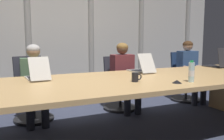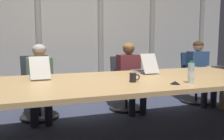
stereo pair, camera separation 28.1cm
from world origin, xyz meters
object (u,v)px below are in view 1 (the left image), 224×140
object	(u,v)px
coffee_mug_near	(135,77)
laptop_right_mid	(217,64)
person_left_mid	(35,78)
person_center	(125,72)
office_chair_left_mid	(32,96)
office_chair_center	(119,89)
water_bottle_primary	(191,72)
laptop_center	(141,68)
person_right_mid	(190,67)
office_chair_right_mid	(185,82)
conference_mic_left_side	(177,82)
laptop_left_mid	(37,75)

from	to	relation	value
coffee_mug_near	laptop_right_mid	bearing A→B (deg)	18.02
person_left_mid	person_center	world-z (taller)	person_center
office_chair_left_mid	person_left_mid	size ratio (longest dim) A/B	0.84
office_chair_center	water_bottle_primary	size ratio (longest dim) A/B	3.72
laptop_center	person_right_mid	size ratio (longest dim) A/B	0.40
office_chair_left_mid	office_chair_right_mid	world-z (taller)	office_chair_left_mid
office_chair_left_mid	office_chair_right_mid	size ratio (longest dim) A/B	1.01
office_chair_left_mid	water_bottle_primary	world-z (taller)	water_bottle_primary
office_chair_center	conference_mic_left_side	distance (m)	1.76
office_chair_left_mid	person_center	distance (m)	1.55
office_chair_left_mid	person_center	size ratio (longest dim) A/B	0.83
person_center	person_right_mid	distance (m)	1.44
person_center	coffee_mug_near	bearing A→B (deg)	-22.86
office_chair_right_mid	coffee_mug_near	xyz separation A→B (m)	(-1.99, -1.44, 0.44)
office_chair_center	person_right_mid	bearing A→B (deg)	85.59
person_center	conference_mic_left_side	world-z (taller)	person_center
office_chair_left_mid	conference_mic_left_side	world-z (taller)	office_chair_left_mid
laptop_right_mid	conference_mic_left_side	distance (m)	1.85
laptop_right_mid	water_bottle_primary	distance (m)	1.69
laptop_center	office_chair_right_mid	distance (m)	1.76
office_chair_right_mid	person_left_mid	world-z (taller)	person_left_mid
office_chair_left_mid	person_left_mid	bearing A→B (deg)	0.95
office_chair_center	office_chair_right_mid	xyz separation A→B (m)	(1.49, 0.00, 0.01)
coffee_mug_near	conference_mic_left_side	size ratio (longest dim) A/B	1.15
office_chair_left_mid	water_bottle_primary	bearing A→B (deg)	32.35
conference_mic_left_side	office_chair_center	bearing A→B (deg)	85.94
office_chair_left_mid	person_center	xyz separation A→B (m)	(1.51, -0.16, 0.31)
laptop_center	laptop_right_mid	world-z (taller)	laptop_right_mid
laptop_right_mid	coffee_mug_near	xyz separation A→B (m)	(-1.99, -0.65, -0.01)
water_bottle_primary	office_chair_right_mid	bearing A→B (deg)	50.57
laptop_center	office_chair_right_mid	world-z (taller)	laptop_center
person_left_mid	person_right_mid	size ratio (longest dim) A/B	0.97
office_chair_center	person_center	bearing A→B (deg)	10.89
person_center	office_chair_center	bearing A→B (deg)	-171.40
person_center	water_bottle_primary	world-z (taller)	person_center
laptop_center	office_chair_center	world-z (taller)	laptop_center
laptop_left_mid	person_right_mid	distance (m)	3.04
laptop_center	conference_mic_left_side	size ratio (longest dim) A/B	4.34
laptop_right_mid	person_left_mid	distance (m)	3.02
office_chair_right_mid	office_chair_left_mid	bearing A→B (deg)	-83.49
laptop_right_mid	water_bottle_primary	xyz separation A→B (m)	(-1.41, -0.92, 0.05)
laptop_center	person_left_mid	world-z (taller)	person_left_mid
laptop_center	person_right_mid	xyz separation A→B (m)	(1.49, 0.62, -0.12)
laptop_left_mid	office_chair_left_mid	xyz separation A→B (m)	(0.02, 0.80, -0.44)
laptop_left_mid	office_chair_right_mid	world-z (taller)	laptop_left_mid
laptop_center	person_right_mid	distance (m)	1.61
office_chair_left_mid	water_bottle_primary	xyz separation A→B (m)	(1.56, -1.72, 0.50)
person_center	laptop_right_mid	bearing A→B (deg)	65.97
laptop_left_mid	person_right_mid	xyz separation A→B (m)	(2.97, 0.64, -0.12)
laptop_left_mid	office_chair_right_mid	xyz separation A→B (m)	(3.00, 0.80, -0.44)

